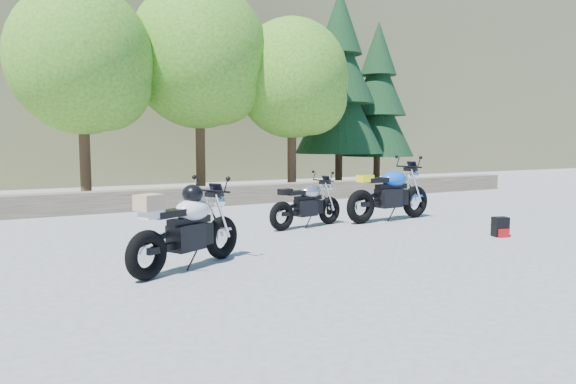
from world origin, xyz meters
The scene contains 12 objects.
ground centered at (0.00, 0.00, 0.00)m, with size 90.00×90.00×0.00m, color gray.
stone_wall centered at (0.00, 5.50, 0.25)m, with size 22.00×0.55×0.50m, color brown.
hillside centered at (3.00, 28.00, 7.50)m, with size 80.00×30.00×15.00m, color olive.
tree_decid_left centered at (-2.39, 7.14, 3.63)m, with size 3.67×3.67×5.62m.
tree_decid_mid centered at (0.91, 7.54, 4.04)m, with size 4.08×4.08×6.24m.
tree_decid_right centered at (3.71, 6.94, 3.50)m, with size 3.54×3.54×5.41m.
conifer_near centered at (6.20, 8.20, 3.68)m, with size 3.17×3.17×7.06m.
conifer_far centered at (8.40, 8.80, 3.27)m, with size 2.82×2.82×6.27m.
silver_bike centered at (0.81, 1.35, 0.44)m, with size 1.80×0.62×0.91m.
white_bike centered at (-2.26, -0.75, 0.54)m, with size 1.82×1.08×1.10m.
blue_bike centered at (2.80, 1.27, 0.56)m, with size 2.29×0.72×1.15m.
backpack centered at (3.29, -1.14, 0.17)m, with size 0.30×0.28×0.35m.
Camera 1 is at (-4.25, -7.19, 1.65)m, focal length 32.00 mm.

